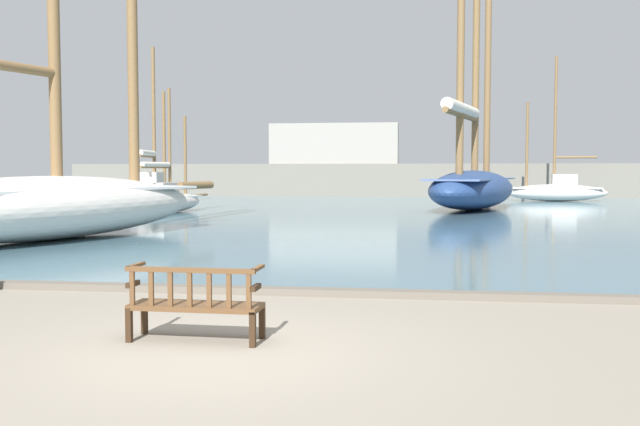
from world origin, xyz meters
name	(u,v)px	position (x,y,z in m)	size (l,w,h in m)	color
ground_plane	(214,353)	(0.00, 0.00, 0.00)	(160.00, 160.00, 0.00)	gray
harbor_water	(388,199)	(0.00, 44.00, 0.04)	(100.00, 80.00, 0.08)	slate
quay_edge_kerb	(280,291)	(0.00, 3.85, 0.06)	(40.00, 0.30, 0.12)	#675F54
park_bench	(195,303)	(-0.39, 0.53, 0.47)	(1.61, 0.56, 0.92)	#322113
sailboat_mid_starboard	(154,190)	(-13.38, 32.78, 0.92)	(2.93, 8.57, 9.29)	silver
sailboat_outer_starboard	(557,189)	(11.15, 40.52, 0.84)	(7.48, 2.37, 9.39)	silver
sailboat_centre_channel	(51,199)	(-8.28, 11.57, 1.24)	(7.19, 13.62, 14.26)	silver
sailboat_far_starboard	(473,182)	(4.99, 29.63, 1.50)	(6.63, 12.48, 15.91)	navy
sailboat_distant_harbor	(168,200)	(-9.50, 24.66, 0.70)	(2.43, 6.50, 5.87)	silver
far_breakwater	(381,175)	(-0.71, 47.49, 1.77)	(50.87, 2.40, 5.72)	slate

